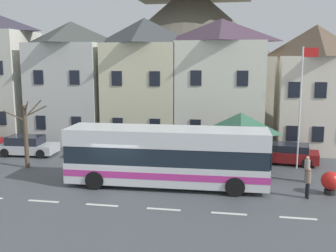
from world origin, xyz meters
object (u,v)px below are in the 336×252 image
parked_car_02 (27,146)px  parked_car_03 (105,148)px  townhouse_04 (314,89)px  parked_car_00 (285,154)px  flagpole (302,100)px  bare_tree_00 (26,133)px  transit_bus (167,157)px  public_bench (273,157)px  pedestrian_01 (307,169)px  pedestrian_02 (260,166)px  hilltop_castle (191,44)px  townhouse_02 (145,82)px  pedestrian_00 (308,180)px  harbour_buoy (330,182)px  townhouse_03 (221,84)px  townhouse_01 (73,82)px  bus_shelter (241,123)px

parked_car_02 → parked_car_03: size_ratio=0.92×
townhouse_04 → parked_car_00: townhouse_04 is taller
flagpole → bare_tree_00: 17.46m
townhouse_04 → parked_car_00: size_ratio=2.06×
transit_bus → public_bench: bearing=42.0°
pedestrian_01 → bare_tree_00: 17.21m
transit_bus → pedestrian_02: 5.54m
hilltop_castle → parked_car_00: 25.41m
townhouse_02 → public_bench: size_ratio=6.94×
parked_car_00 → pedestrian_00: (0.32, -6.92, 0.27)m
townhouse_02 → harbour_buoy: townhouse_02 is taller
townhouse_04 → parked_car_03: size_ratio=2.10×
townhouse_03 → parked_car_03: townhouse_03 is taller
townhouse_01 → bare_tree_00: size_ratio=2.29×
pedestrian_00 → flagpole: bearing=86.5°
bus_shelter → pedestrian_01: bus_shelter is taller
bus_shelter → pedestrian_01: bearing=-23.3°
townhouse_01 → transit_bus: 15.38m
pedestrian_02 → bare_tree_00: (-14.56, 0.04, 1.45)m
hilltop_castle → public_bench: size_ratio=25.75×
townhouse_03 → pedestrian_01: 10.95m
parked_car_02 → pedestrian_00: bearing=-20.9°
pedestrian_00 → flagpole: (0.34, 5.67, 3.47)m
parked_car_02 → parked_car_03: 5.74m
bus_shelter → transit_bus: bearing=-137.5°
parked_car_03 → pedestrian_02: size_ratio=2.95×
parked_car_00 → bare_tree_00: bearing=22.3°
townhouse_01 → public_bench: bearing=-18.1°
bare_tree_00 → townhouse_04: bearing=24.6°
flagpole → bus_shelter: bearing=-160.7°
townhouse_02 → parked_car_03: townhouse_02 is taller
townhouse_01 → townhouse_02: (6.29, -0.20, 0.08)m
townhouse_03 → public_bench: (3.77, -4.78, -4.51)m
pedestrian_02 → flagpole: (2.53, 2.89, 3.60)m
hilltop_castle → transit_bus: 29.40m
pedestrian_01 → hilltop_castle: bearing=110.5°
townhouse_01 → townhouse_02: townhouse_02 is taller
transit_bus → parked_car_00: size_ratio=2.40×
townhouse_02 → pedestrian_00: townhouse_02 is taller
parked_car_00 → pedestrian_01: size_ratio=3.05×
townhouse_01 → townhouse_04: size_ratio=1.06×
parked_car_00 → public_bench: (-0.84, -0.33, -0.18)m
pedestrian_00 → townhouse_02: bearing=133.5°
transit_bus → harbour_buoy: (8.54, 0.05, -0.94)m
parked_car_03 → parked_car_00: bearing=174.4°
townhouse_04 → pedestrian_01: bearing=-100.6°
transit_bus → flagpole: size_ratio=1.44×
townhouse_03 → hilltop_castle: hilltop_castle is taller
parked_car_00 → pedestrian_01: (0.73, -4.15, 0.14)m
hilltop_castle → pedestrian_01: size_ratio=25.03×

